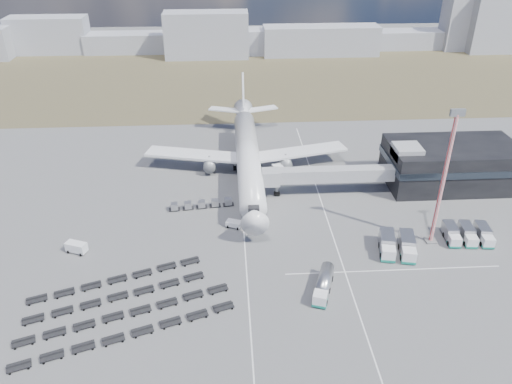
{
  "coord_description": "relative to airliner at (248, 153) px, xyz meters",
  "views": [
    {
      "loc": [
        -4.56,
        -78.73,
        58.18
      ],
      "look_at": [
        1.06,
        15.4,
        4.0
      ],
      "focal_mm": 35.0,
      "sensor_mm": 36.0,
      "label": 1
    }
  ],
  "objects": [
    {
      "name": "skyline",
      "position": [
        23.03,
        116.29,
        3.31
      ],
      "size": [
        313.79,
        24.27,
        25.44
      ],
      "color": "#999BA7",
      "rests_on": "ground"
    },
    {
      "name": "baggage_dollies",
      "position": [
        -23.35,
        -47.46,
        -4.89
      ],
      "size": [
        37.04,
        26.17,
        0.81
      ],
      "rotation": [
        0.0,
        0.0,
        0.34
      ],
      "color": "black",
      "rests_on": "ground"
    },
    {
      "name": "fuel_tanker",
      "position": [
        11.07,
        -45.31,
        -3.77
      ],
      "size": [
        5.36,
        9.67,
        3.04
      ],
      "rotation": [
        0.0,
        0.0,
        -0.34
      ],
      "color": "white",
      "rests_on": "ground"
    },
    {
      "name": "terminal",
      "position": [
        47.77,
        -8.41,
        -0.04
      ],
      "size": [
        30.4,
        16.4,
        11.0
      ],
      "color": "black",
      "rests_on": "ground"
    },
    {
      "name": "lane_markings",
      "position": [
        9.77,
        -29.38,
        -5.29
      ],
      "size": [
        47.12,
        110.0,
        0.01
      ],
      "color": "silver",
      "rests_on": "ground"
    },
    {
      "name": "ground",
      "position": [
        0.0,
        -32.38,
        -5.29
      ],
      "size": [
        420.0,
        420.0,
        0.0
      ],
      "primitive_type": "plane",
      "color": "#565659",
      "rests_on": "ground"
    },
    {
      "name": "uld_row",
      "position": [
        -10.98,
        -16.36,
        -4.35
      ],
      "size": [
        14.43,
        3.2,
        1.58
      ],
      "rotation": [
        0.0,
        0.0,
        0.12
      ],
      "color": "black",
      "rests_on": "ground"
    },
    {
      "name": "service_trucks_near",
      "position": [
        27.15,
        -35.04,
        -3.61
      ],
      "size": [
        7.84,
        8.83,
        3.1
      ],
      "rotation": [
        0.0,
        0.0,
        -0.2
      ],
      "color": "white",
      "rests_on": "ground"
    },
    {
      "name": "airliner",
      "position": [
        0.0,
        0.0,
        0.0
      ],
      "size": [
        51.59,
        64.53,
        17.62
      ],
      "color": "white",
      "rests_on": "ground"
    },
    {
      "name": "utility_van",
      "position": [
        -34.46,
        -31.32,
        -4.21
      ],
      "size": [
        4.41,
        3.18,
        2.17
      ],
      "primitive_type": "cube",
      "rotation": [
        0.0,
        0.0,
        -0.38
      ],
      "color": "white",
      "rests_on": "ground"
    },
    {
      "name": "jet_bridge",
      "position": [
        15.9,
        -11.95,
        -0.24
      ],
      "size": [
        30.3,
        3.8,
        7.05
      ],
      "color": "#939399",
      "rests_on": "ground"
    },
    {
      "name": "grass_strip",
      "position": [
        0.0,
        77.62,
        -5.29
      ],
      "size": [
        420.0,
        90.0,
        0.01
      ],
      "primitive_type": "cube",
      "color": "#4B462D",
      "rests_on": "ground"
    },
    {
      "name": "pushback_tug",
      "position": [
        -4.0,
        -24.38,
        -4.58
      ],
      "size": [
        3.52,
        2.77,
        1.42
      ],
      "primitive_type": "cube",
      "rotation": [
        0.0,
        0.0,
        -0.38
      ],
      "color": "white",
      "rests_on": "ground"
    },
    {
      "name": "service_trucks_far",
      "position": [
        42.46,
        -31.83,
        -3.86
      ],
      "size": [
        9.25,
        7.34,
        2.64
      ],
      "rotation": [
        0.0,
        0.0,
        -0.1
      ],
      "color": "white",
      "rests_on": "ground"
    },
    {
      "name": "catering_truck",
      "position": [
        7.73,
        -3.99,
        -3.9
      ],
      "size": [
        3.93,
        6.36,
        2.72
      ],
      "rotation": [
        0.0,
        0.0,
        0.27
      ],
      "color": "white",
      "rests_on": "ground"
    },
    {
      "name": "floodlight_mast",
      "position": [
        35.14,
        -31.81,
        8.66
      ],
      "size": [
        2.58,
        2.15,
        27.84
      ],
      "rotation": [
        0.0,
        0.0,
        -0.0
      ],
      "color": "red",
      "rests_on": "ground"
    }
  ]
}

